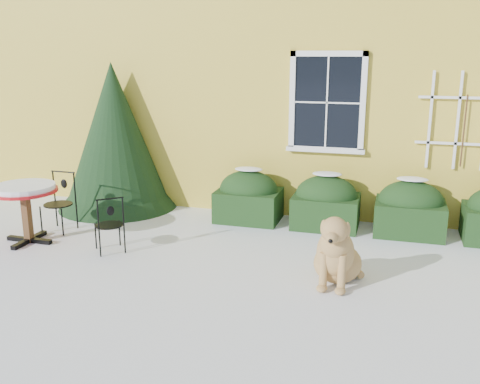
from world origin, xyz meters
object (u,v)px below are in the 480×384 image
(bistro_table, at_px, (25,195))
(evergreen_shrub, at_px, (116,150))
(dog, at_px, (336,255))
(patio_chair_far, at_px, (59,202))
(patio_chair_near, at_px, (110,224))

(bistro_table, bearing_deg, evergreen_shrub, 80.97)
(evergreen_shrub, relative_size, dog, 2.51)
(patio_chair_far, distance_m, dog, 4.54)
(patio_chair_near, bearing_deg, patio_chair_far, -67.73)
(dog, bearing_deg, evergreen_shrub, 154.42)
(evergreen_shrub, distance_m, bistro_table, 2.18)
(evergreen_shrub, bearing_deg, dog, -29.08)
(patio_chair_far, xyz_separation_m, dog, (4.45, -0.87, -0.09))
(dog, bearing_deg, patio_chair_far, 172.49)
(bistro_table, xyz_separation_m, dog, (4.58, -0.23, -0.36))
(evergreen_shrub, bearing_deg, patio_chair_far, -97.84)
(patio_chair_far, bearing_deg, bistro_table, -100.76)
(bistro_table, height_order, patio_chair_far, patio_chair_far)
(patio_chair_near, bearing_deg, evergreen_shrub, -104.35)
(patio_chair_near, distance_m, patio_chair_far, 1.41)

